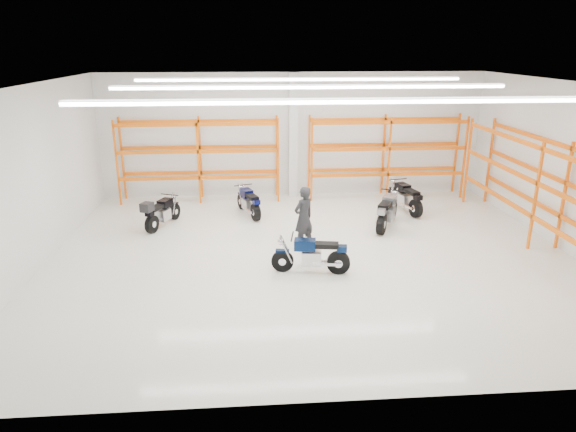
{
  "coord_description": "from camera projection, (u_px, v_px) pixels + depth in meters",
  "views": [
    {
      "loc": [
        -1.61,
        -12.75,
        5.41
      ],
      "look_at": [
        -0.6,
        0.5,
        0.96
      ],
      "focal_mm": 32.0,
      "sensor_mm": 36.0,
      "label": 1
    }
  ],
  "objects": [
    {
      "name": "motorcycle_back_a",
      "position": [
        160.0,
        213.0,
        15.82
      ],
      "size": [
        0.99,
        1.86,
        1.0
      ],
      "color": "black",
      "rests_on": "ground"
    },
    {
      "name": "motorcycle_main",
      "position": [
        314.0,
        256.0,
        12.68
      ],
      "size": [
        1.96,
        0.71,
        0.96
      ],
      "color": "black",
      "rests_on": "ground"
    },
    {
      "name": "motorcycle_back_d",
      "position": [
        406.0,
        198.0,
        17.35
      ],
      "size": [
        0.81,
        2.03,
        1.02
      ],
      "color": "black",
      "rests_on": "ground"
    },
    {
      "name": "ground",
      "position": [
        311.0,
        255.0,
        13.88
      ],
      "size": [
        14.0,
        14.0,
        0.0
      ],
      "primitive_type": "plane",
      "color": "silver",
      "rests_on": "ground"
    },
    {
      "name": "standing_man",
      "position": [
        304.0,
        218.0,
        14.1
      ],
      "size": [
        0.77,
        0.73,
        1.78
      ],
      "primitive_type": "imported",
      "rotation": [
        0.0,
        0.0,
        3.78
      ],
      "color": "black",
      "rests_on": "ground"
    },
    {
      "name": "pallet_racking_back_right",
      "position": [
        387.0,
        149.0,
        18.75
      ],
      "size": [
        5.67,
        0.87,
        3.0
      ],
      "color": "#F75B18",
      "rests_on": "ground"
    },
    {
      "name": "room_shell",
      "position": [
        313.0,
        134.0,
        12.87
      ],
      "size": [
        14.02,
        12.02,
        4.51
      ],
      "color": "white",
      "rests_on": "ground"
    },
    {
      "name": "structural_column",
      "position": [
        293.0,
        136.0,
        18.67
      ],
      "size": [
        0.32,
        0.32,
        4.5
      ],
      "primitive_type": "cube",
      "color": "white",
      "rests_on": "ground"
    },
    {
      "name": "motorcycle_back_b",
      "position": [
        249.0,
        203.0,
        16.98
      ],
      "size": [
        0.86,
        1.83,
        0.93
      ],
      "color": "black",
      "rests_on": "ground"
    },
    {
      "name": "pallet_racking_side",
      "position": [
        552.0,
        186.0,
        13.78
      ],
      "size": [
        0.87,
        9.07,
        3.0
      ],
      "color": "#F75B18",
      "rests_on": "ground"
    },
    {
      "name": "motorcycle_back_c",
      "position": [
        387.0,
        212.0,
        15.83
      ],
      "size": [
        1.16,
        1.99,
        1.07
      ],
      "color": "black",
      "rests_on": "ground"
    },
    {
      "name": "pallet_racking_back_left",
      "position": [
        199.0,
        152.0,
        18.25
      ],
      "size": [
        5.67,
        0.87,
        3.0
      ],
      "color": "#F75B18",
      "rests_on": "ground"
    }
  ]
}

